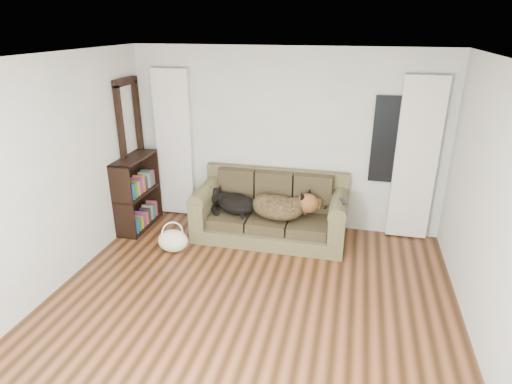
% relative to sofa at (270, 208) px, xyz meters
% --- Properties ---
extents(floor, '(5.00, 5.00, 0.00)m').
position_rel_sofa_xyz_m(floor, '(0.10, -1.97, -0.45)').
color(floor, black).
rests_on(floor, ground).
extents(ceiling, '(5.00, 5.00, 0.00)m').
position_rel_sofa_xyz_m(ceiling, '(0.10, -1.97, 2.15)').
color(ceiling, white).
rests_on(ceiling, ground).
extents(wall_back, '(4.50, 0.04, 2.60)m').
position_rel_sofa_xyz_m(wall_back, '(0.10, 0.53, 0.85)').
color(wall_back, silver).
rests_on(wall_back, ground).
extents(wall_left, '(0.04, 5.00, 2.60)m').
position_rel_sofa_xyz_m(wall_left, '(-2.15, -1.97, 0.85)').
color(wall_left, silver).
rests_on(wall_left, ground).
extents(wall_right, '(0.04, 5.00, 2.60)m').
position_rel_sofa_xyz_m(wall_right, '(2.35, -1.97, 0.85)').
color(wall_right, silver).
rests_on(wall_right, ground).
extents(curtain_left, '(0.55, 0.08, 2.25)m').
position_rel_sofa_xyz_m(curtain_left, '(-1.60, 0.45, 0.70)').
color(curtain_left, silver).
rests_on(curtain_left, ground).
extents(curtain_right, '(0.55, 0.08, 2.25)m').
position_rel_sofa_xyz_m(curtain_right, '(1.90, 0.45, 0.70)').
color(curtain_right, silver).
rests_on(curtain_right, ground).
extents(window_pane, '(0.50, 0.03, 1.20)m').
position_rel_sofa_xyz_m(window_pane, '(1.55, 0.50, 0.95)').
color(window_pane, black).
rests_on(window_pane, wall_back).
extents(door_casing, '(0.07, 0.60, 2.10)m').
position_rel_sofa_xyz_m(door_casing, '(-2.10, 0.07, 0.60)').
color(door_casing, black).
rests_on(door_casing, ground).
extents(sofa, '(2.11, 0.91, 0.86)m').
position_rel_sofa_xyz_m(sofa, '(0.00, 0.00, 0.00)').
color(sofa, '#4E4B33').
rests_on(sofa, floor).
extents(dog_black_lab, '(0.78, 0.73, 0.27)m').
position_rel_sofa_xyz_m(dog_black_lab, '(-0.53, -0.02, 0.03)').
color(dog_black_lab, black).
rests_on(dog_black_lab, sofa).
extents(dog_shepherd, '(0.88, 0.71, 0.34)m').
position_rel_sofa_xyz_m(dog_shepherd, '(0.16, -0.06, 0.04)').
color(dog_shepherd, black).
rests_on(dog_shepherd, sofa).
extents(tv_remote, '(0.11, 0.20, 0.02)m').
position_rel_sofa_xyz_m(tv_remote, '(1.00, -0.18, 0.28)').
color(tv_remote, black).
rests_on(tv_remote, sofa).
extents(tote_bag, '(0.47, 0.39, 0.30)m').
position_rel_sofa_xyz_m(tote_bag, '(-1.19, -0.71, -0.29)').
color(tote_bag, beige).
rests_on(tote_bag, floor).
extents(bookshelf, '(0.44, 0.91, 1.09)m').
position_rel_sofa_xyz_m(bookshelf, '(-1.99, -0.12, 0.05)').
color(bookshelf, black).
rests_on(bookshelf, floor).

